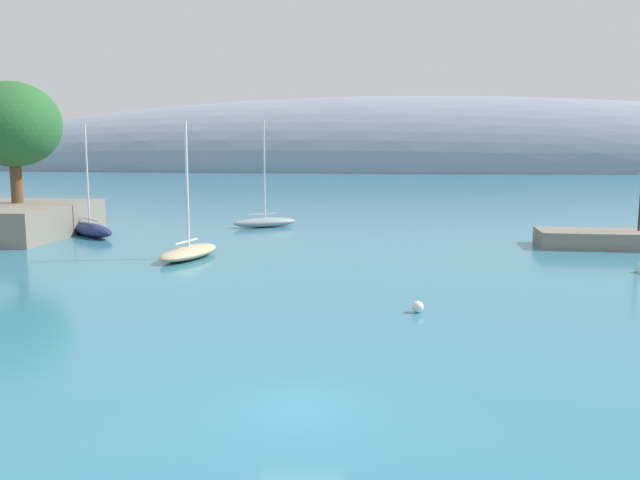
{
  "coord_description": "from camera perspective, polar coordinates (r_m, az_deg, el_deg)",
  "views": [
    {
      "loc": [
        2.27,
        -17.77,
        7.37
      ],
      "look_at": [
        -1.58,
        23.64,
        1.47
      ],
      "focal_mm": 37.39,
      "sensor_mm": 36.0,
      "label": 1
    }
  ],
  "objects": [
    {
      "name": "sailboat_sand_outer_mooring",
      "position": [
        44.73,
        -11.16,
        -0.9
      ],
      "size": [
        3.69,
        6.61,
        8.94
      ],
      "rotation": [
        0.0,
        0.0,
        1.34
      ],
      "color": "#C6B284",
      "rests_on": "water"
    },
    {
      "name": "mooring_buoy_white",
      "position": [
        30.08,
        8.37,
        -5.68
      ],
      "size": [
        0.52,
        0.52,
        0.52
      ],
      "primitive_type": "sphere",
      "color": "silver",
      "rests_on": "water"
    },
    {
      "name": "sailboat_navy_mid_mooring",
      "position": [
        58.09,
        -19.1,
        0.91
      ],
      "size": [
        6.96,
        6.91,
        9.13
      ],
      "rotation": [
        0.0,
        0.0,
        2.36
      ],
      "color": "navy",
      "rests_on": "water"
    },
    {
      "name": "distant_ridge",
      "position": [
        203.17,
        7.92,
        5.91
      ],
      "size": [
        308.41,
        50.18,
        43.92
      ],
      "primitive_type": "ellipsoid",
      "color": "gray",
      "rests_on": "ground"
    },
    {
      "name": "water",
      "position": [
        19.37,
        -1.87,
        -14.29
      ],
      "size": [
        600.0,
        600.0,
        0.0
      ],
      "primitive_type": "plane",
      "color": "teal",
      "rests_on": "ground"
    },
    {
      "name": "tree_clump_shore",
      "position": [
        61.57,
        -24.82,
        8.96
      ],
      "size": [
        7.84,
        7.84,
        10.08
      ],
      "color": "brown",
      "rests_on": "shore_outcrop"
    },
    {
      "name": "sailboat_grey_near_shore",
      "position": [
        60.94,
        -4.73,
        1.6
      ],
      "size": [
        6.04,
        4.34,
        9.61
      ],
      "rotation": [
        0.0,
        0.0,
        0.5
      ],
      "color": "gray",
      "rests_on": "water"
    }
  ]
}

